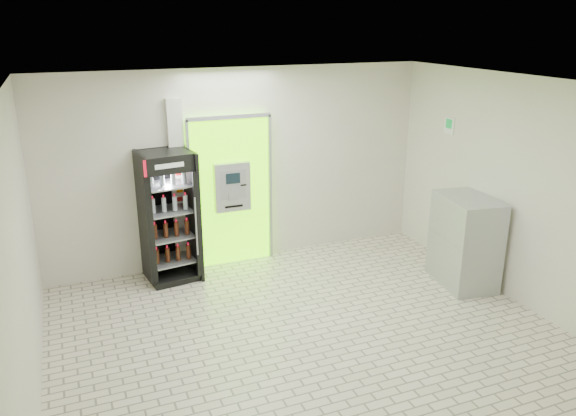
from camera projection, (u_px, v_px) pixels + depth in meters
ground at (305, 332)px, 6.90m from camera, size 6.00×6.00×0.00m
room_shell at (307, 189)px, 6.32m from camera, size 6.00×6.00×6.00m
atm_assembly at (231, 190)px, 8.58m from camera, size 1.30×0.24×2.33m
pillar at (179, 187)px, 8.29m from camera, size 0.22×0.11×2.60m
beverage_cooler at (169, 219)px, 8.10m from camera, size 0.80×0.75×1.92m
steel_cabinet at (465, 241)px, 8.00m from camera, size 0.80×1.06×1.30m
exit_sign at (449, 126)px, 8.52m from camera, size 0.02×0.22×0.26m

